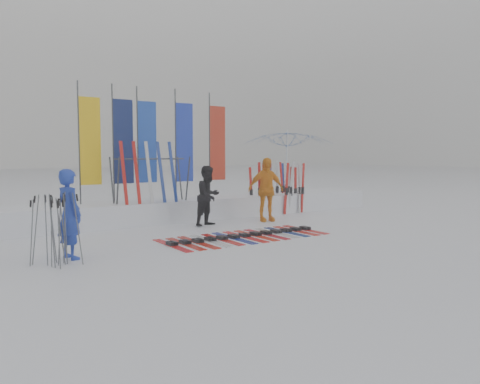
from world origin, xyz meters
TOP-DOWN VIEW (x-y plane):
  - ground at (0.00, 0.00)m, footprint 120.00×120.00m
  - snow_bank at (0.00, 4.60)m, footprint 14.00×1.60m
  - person_blue at (-3.92, 1.01)m, footprint 0.54×0.68m
  - person_black at (0.18, 3.08)m, footprint 0.93×0.82m
  - person_yellow at (1.95, 2.89)m, footprint 1.14×0.70m
  - tent_canopy at (4.69, 5.24)m, footprint 3.91×3.94m
  - ski_row at (-0.02, 1.09)m, footprint 3.86×1.70m
  - pole_cluster at (-4.25, 0.64)m, footprint 0.80×0.68m
  - feather_flags at (-0.60, 4.82)m, footprint 4.60×0.24m
  - ski_rack at (-0.98, 4.20)m, footprint 2.04×0.80m
  - upright_skis at (3.51, 4.18)m, footprint 1.71×1.09m

SIDE VIEW (x-z plane):
  - ground at x=0.00m, z-range 0.00..0.00m
  - ski_row at x=-0.02m, z-range 0.00..0.07m
  - snow_bank at x=0.00m, z-range 0.00..0.60m
  - pole_cluster at x=-4.25m, z-range -0.03..1.23m
  - upright_skis at x=3.51m, z-range -0.05..1.64m
  - person_black at x=0.18m, z-range 0.00..1.60m
  - person_blue at x=-3.92m, z-range 0.00..1.64m
  - person_yellow at x=1.95m, z-range 0.00..1.81m
  - ski_rack at x=-0.98m, z-range 0.77..2.00m
  - tent_canopy at x=4.69m, z-range 0.00..2.82m
  - feather_flags at x=-0.60m, z-range 0.64..3.84m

